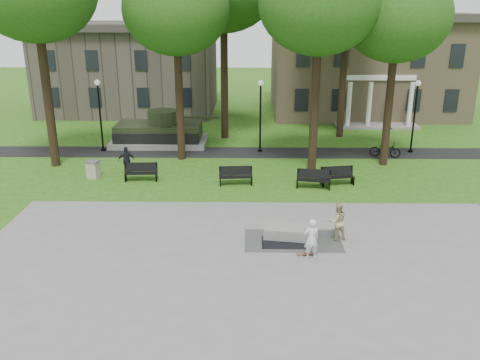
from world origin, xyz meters
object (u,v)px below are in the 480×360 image
Objects in this scene: concrete_block at (291,232)px; skateboarder at (311,239)px; friend_watching at (337,221)px; cyclist at (386,144)px; trash_bin at (93,169)px; park_bench_0 at (141,171)px.

skateboarder reaches higher than concrete_block.
skateboarder is at bearing -72.09° from concrete_block.
friend_watching reaches higher than skateboarder.
cyclist is 18.05m from trash_bin.
cyclist is (6.35, 13.90, 0.03)m from skateboarder.
friend_watching is at bearing -5.59° from concrete_block.
cyclist is (6.96, 12.02, 0.62)m from concrete_block.
friend_watching is 12.13m from park_bench_0.
trash_bin is (-10.56, 7.70, 0.24)m from concrete_block.
friend_watching is at bearing 171.14° from cyclist.
cyclist is at bearing 59.92° from concrete_block.
cyclist reaches higher than park_bench_0.
concrete_block is 1.35× the size of friend_watching.
cyclist is at bearing 15.41° from park_bench_0.
park_bench_0 is 2.86m from trash_bin.
friend_watching is 0.77× the size of cyclist.
cyclist is at bearing 13.87° from trash_bin.
skateboarder reaches higher than trash_bin.
park_bench_0 is at bearing 121.89° from cyclist.
cyclist reaches higher than friend_watching.
skateboarder is 14.71m from trash_bin.
park_bench_0 is at bearing 137.03° from concrete_block.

